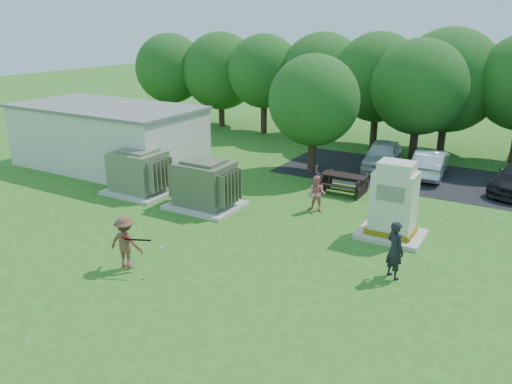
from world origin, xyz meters
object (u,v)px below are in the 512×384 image
Objects in this scene: batter at (126,242)px; person_at_picnic at (317,194)px; car_white at (382,155)px; car_silver_a at (431,163)px; transformer_left at (139,173)px; picnic_table at (344,182)px; transformer_right at (205,185)px; generator_cabinet at (393,205)px; person_by_generator at (395,250)px.

batter is 1.14× the size of person_at_picnic.
car_white is 1.05× the size of car_silver_a.
person_at_picnic is (3.23, 7.72, -0.11)m from batter.
transformer_left is 12.80m from car_white.
picnic_table is at bearing -102.60° from car_white.
transformer_right is 6.49m from picnic_table.
car_silver_a is at bearing 93.01° from generator_cabinet.
person_at_picnic is at bearing 64.80° from car_silver_a.
transformer_left is at bearing -169.36° from person_at_picnic.
transformer_left is 11.48m from generator_cabinet.
transformer_left is 7.54m from batter.
batter is (-3.34, -10.53, 0.34)m from picnic_table.
person_at_picnic is at bearing -123.34° from batter.
transformer_left is 8.25m from person_at_picnic.
transformer_left and transformer_right have the same top height.
car_white is (4.77, 9.60, -0.22)m from transformer_right.
transformer_right is at bearing -173.18° from generator_cabinet.
picnic_table is 1.16× the size of batter.
transformer_right is 10.72m from car_white.
batter is at bearing 60.41° from person_by_generator.
generator_cabinet reaches higher than person_by_generator.
transformer_left is at bearing -149.87° from picnic_table.
person_by_generator is at bearing -13.90° from transformer_right.
car_silver_a is (6.19, 15.35, -0.19)m from batter.
person_at_picnic is (8.03, 1.91, -0.20)m from transformer_left.
generator_cabinet is (11.44, 0.93, 0.28)m from transformer_left.
person_at_picnic is (-3.42, 0.98, -0.48)m from generator_cabinet.
car_white is at bearing -5.39° from car_silver_a.
transformer_right is 7.80m from generator_cabinet.
car_white reaches higher than car_silver_a.
car_silver_a is at bearing 66.01° from person_at_picnic.
car_silver_a is (-0.45, 8.61, -0.56)m from generator_cabinet.
batter is 0.42× the size of car_silver_a.
transformer_left reaches higher than picnic_table.
person_at_picnic is 0.37× the size of car_silver_a.
car_silver_a is at bearing 52.60° from transformer_right.
generator_cabinet reaches higher than car_silver_a.
picnic_table is 1.09× the size of person_by_generator.
car_white is (0.44, 7.69, -0.02)m from person_at_picnic.
generator_cabinet is (7.74, 0.93, 0.28)m from transformer_right.
transformer_left is at bearing 180.00° from transformer_right.
batter reaches higher than person_at_picnic.
person_at_picnic is 0.35× the size of car_white.
car_silver_a is at bearing 59.32° from picnic_table.
transformer_right reaches higher than car_white.
generator_cabinet reaches higher than car_white.
generator_cabinet is at bearing 4.63° from transformer_left.
car_white is at bearing -36.98° from person_by_generator.
person_at_picnic is at bearing 13.39° from transformer_left.
car_silver_a is (2.52, -0.06, -0.06)m from car_white.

